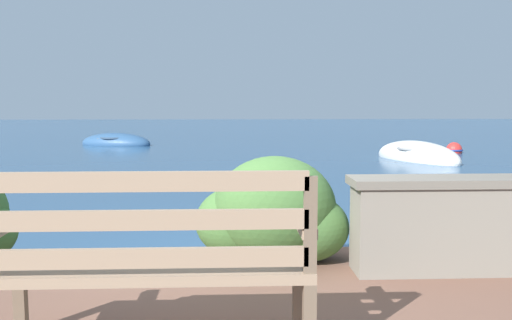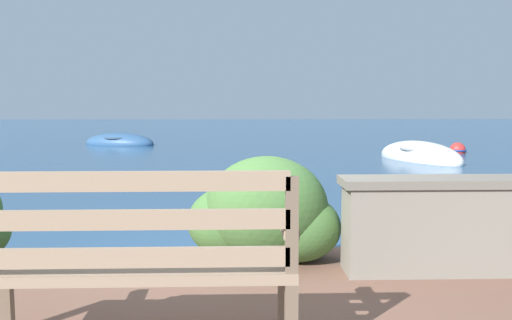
% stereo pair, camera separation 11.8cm
% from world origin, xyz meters
% --- Properties ---
extents(ground_plane, '(80.00, 80.00, 0.00)m').
position_xyz_m(ground_plane, '(0.00, 0.00, 0.00)').
color(ground_plane, navy).
extents(park_bench, '(1.54, 0.48, 0.93)m').
position_xyz_m(park_bench, '(-0.48, -2.01, 0.70)').
color(park_bench, brown).
rests_on(park_bench, patio_terrace).
extents(stone_wall, '(1.50, 0.39, 0.69)m').
position_xyz_m(stone_wall, '(1.50, -0.72, 0.57)').
color(stone_wall, gray).
rests_on(stone_wall, patio_terrace).
extents(hedge_clump_left, '(1.20, 0.86, 0.81)m').
position_xyz_m(hedge_clump_left, '(0.22, -0.34, 0.57)').
color(hedge_clump_left, '#426B33').
rests_on(hedge_clump_left, patio_terrace).
extents(rowboat_nearest, '(1.91, 3.00, 0.83)m').
position_xyz_m(rowboat_nearest, '(4.48, 8.99, 0.07)').
color(rowboat_nearest, silver).
rests_on(rowboat_nearest, ground_plane).
extents(rowboat_mid, '(2.68, 1.82, 0.70)m').
position_xyz_m(rowboat_mid, '(-3.86, 14.20, 0.06)').
color(rowboat_mid, '#2D517A').
rests_on(rowboat_mid, ground_plane).
extents(mooring_buoy, '(0.49, 0.49, 0.44)m').
position_xyz_m(mooring_buoy, '(6.17, 10.90, 0.08)').
color(mooring_buoy, red).
rests_on(mooring_buoy, ground_plane).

